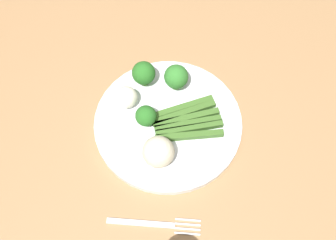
% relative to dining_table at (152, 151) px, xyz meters
% --- Properties ---
extents(ground_plane, '(6.00, 6.00, 0.02)m').
position_rel_dining_table_xyz_m(ground_plane, '(0.00, 0.00, -0.67)').
color(ground_plane, tan).
extents(dining_table, '(1.42, 0.91, 0.76)m').
position_rel_dining_table_xyz_m(dining_table, '(0.00, 0.00, 0.00)').
color(dining_table, '#9E754C').
rests_on(dining_table, ground_plane).
extents(plate, '(0.29, 0.29, 0.01)m').
position_rel_dining_table_xyz_m(plate, '(-0.02, 0.03, 0.11)').
color(plate, white).
rests_on(plate, dining_table).
extents(asparagus_bundle, '(0.11, 0.15, 0.01)m').
position_rel_dining_table_xyz_m(asparagus_bundle, '(-0.02, 0.07, 0.12)').
color(asparagus_bundle, '#3D6626').
rests_on(asparagus_bundle, plate).
extents(broccoli_outer_edge, '(0.05, 0.05, 0.06)m').
position_rel_dining_table_xyz_m(broccoli_outer_edge, '(-0.10, -0.02, 0.15)').
color(broccoli_outer_edge, '#568E33').
rests_on(broccoli_outer_edge, plate).
extents(broccoli_right, '(0.05, 0.05, 0.06)m').
position_rel_dining_table_xyz_m(broccoli_right, '(-0.10, 0.04, 0.15)').
color(broccoli_right, '#609E3D').
rests_on(broccoli_right, plate).
extents(broccoli_left, '(0.04, 0.04, 0.05)m').
position_rel_dining_table_xyz_m(broccoli_left, '(-0.01, -0.01, 0.14)').
color(broccoli_left, '#568E33').
rests_on(broccoli_left, plate).
extents(cauliflower_front_left, '(0.06, 0.06, 0.06)m').
position_rel_dining_table_xyz_m(cauliflower_front_left, '(0.06, 0.03, 0.15)').
color(cauliflower_front_left, beige).
rests_on(cauliflower_front_left, plate).
extents(cauliflower_front, '(0.04, 0.04, 0.04)m').
position_rel_dining_table_xyz_m(cauliflower_front, '(-0.05, -0.05, 0.14)').
color(cauliflower_front, white).
rests_on(cauliflower_front, plate).
extents(fork, '(0.03, 0.17, 0.00)m').
position_rel_dining_table_xyz_m(fork, '(0.18, 0.03, 0.10)').
color(fork, silver).
rests_on(fork, dining_table).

